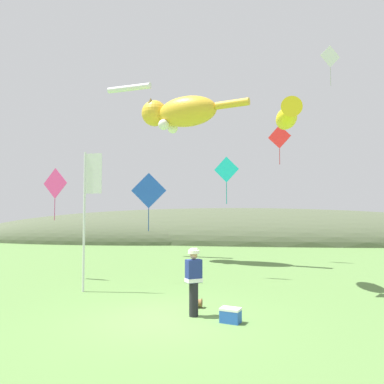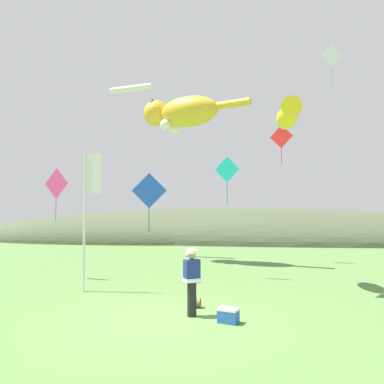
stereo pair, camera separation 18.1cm
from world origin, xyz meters
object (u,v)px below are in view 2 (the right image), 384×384
object	(u,v)px
kite_tube_streamer	(132,88)
kite_fish_windsock	(288,116)
kite_diamond_red	(281,137)
festival_banner_pole	(89,200)
kite_diamond_white	(332,56)
kite_diamond_pink	(56,184)
kite_spool	(198,303)
festival_attendant	(192,280)
kite_diamond_blue	(149,191)
kite_giant_cat	(182,113)
picnic_cooler	(228,315)
kite_diamond_teal	(227,170)

from	to	relation	value
kite_tube_streamer	kite_fish_windsock	bearing A→B (deg)	-42.31
kite_fish_windsock	kite_diamond_red	distance (m)	7.07
festival_banner_pole	kite_diamond_white	xyz separation A→B (m)	(9.39, 6.29, 7.08)
kite_tube_streamer	kite_diamond_pink	distance (m)	10.35
kite_spool	kite_tube_streamer	world-z (taller)	kite_tube_streamer
kite_spool	kite_diamond_white	world-z (taller)	kite_diamond_white
kite_diamond_pink	kite_diamond_red	xyz separation A→B (m)	(9.60, 6.81, 3.01)
festival_attendant	festival_banner_pole	distance (m)	5.23
kite_diamond_pink	kite_diamond_blue	world-z (taller)	kite_diamond_pink
kite_diamond_pink	kite_tube_streamer	bearing A→B (deg)	86.61
kite_giant_cat	kite_fish_windsock	bearing A→B (deg)	-48.71
festival_attendant	kite_spool	distance (m)	1.22
picnic_cooler	kite_diamond_white	bearing A→B (deg)	64.62
kite_spool	kite_diamond_red	distance (m)	12.82
kite_spool	kite_diamond_white	size ratio (longest dim) A/B	0.14
kite_giant_cat	kite_fish_windsock	size ratio (longest dim) A/B	2.28
festival_banner_pole	kite_tube_streamer	xyz separation A→B (m)	(-2.00, 10.04, 7.41)
kite_diamond_red	kite_diamond_white	bearing A→B (deg)	-49.66
kite_giant_cat	kite_tube_streamer	xyz separation A→B (m)	(-3.68, 2.15, 2.31)
festival_banner_pole	kite_diamond_pink	world-z (taller)	festival_banner_pole
festival_attendant	kite_giant_cat	size ratio (longest dim) A/B	0.29
festival_banner_pole	kite_diamond_pink	size ratio (longest dim) A/B	2.22
festival_attendant	festival_banner_pole	xyz separation A→B (m)	(-4.09, 2.40, 2.21)
kite_giant_cat	kite_diamond_teal	size ratio (longest dim) A/B	3.12
kite_tube_streamer	kite_diamond_white	world-z (taller)	kite_diamond_white
picnic_cooler	festival_attendant	bearing A→B (deg)	157.74
kite_giant_cat	kite_diamond_blue	distance (m)	7.54
festival_banner_pole	kite_diamond_teal	world-z (taller)	kite_diamond_teal
kite_spool	picnic_cooler	xyz separation A→B (m)	(0.96, -1.30, 0.05)
kite_tube_streamer	kite_diamond_white	bearing A→B (deg)	-18.25
kite_tube_streamer	kite_diamond_teal	bearing A→B (deg)	-45.16
kite_spool	kite_diamond_teal	world-z (taller)	kite_diamond_teal
festival_attendant	kite_diamond_blue	distance (m)	5.69
kite_diamond_pink	kite_diamond_white	distance (m)	14.07
festival_attendant	kite_tube_streamer	bearing A→B (deg)	116.10
kite_diamond_white	kite_diamond_red	bearing A→B (deg)	130.34
kite_diamond_blue	kite_diamond_red	distance (m)	9.50
festival_attendant	kite_diamond_red	xyz separation A→B (m)	(3.04, 11.34, 5.97)
festival_banner_pole	kite_diamond_red	distance (m)	12.04
festival_banner_pole	kite_fish_windsock	distance (m)	7.85
picnic_cooler	kite_diamond_white	xyz separation A→B (m)	(4.31, 9.09, 10.06)
kite_diamond_teal	kite_diamond_white	distance (m)	8.02
kite_spool	kite_diamond_blue	xyz separation A→B (m)	(-2.52, 3.50, 3.43)
kite_spool	picnic_cooler	world-z (taller)	picnic_cooler
kite_diamond_red	kite_diamond_pink	bearing A→B (deg)	-144.68
festival_attendant	kite_diamond_white	world-z (taller)	kite_diamond_white
kite_fish_windsock	kite_diamond_teal	size ratio (longest dim) A/B	1.37
festival_attendant	picnic_cooler	world-z (taller)	festival_attendant
kite_diamond_pink	kite_diamond_white	xyz separation A→B (m)	(11.86, 4.15, 6.33)
kite_fish_windsock	kite_giant_cat	bearing A→B (deg)	131.29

